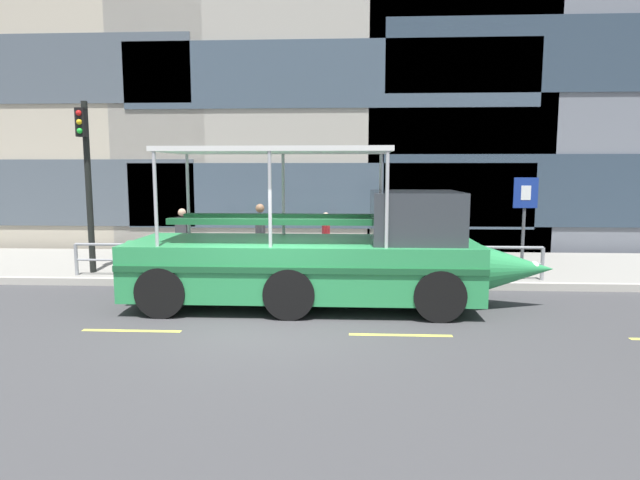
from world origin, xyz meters
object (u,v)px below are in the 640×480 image
object	(u,v)px
pedestrian_near_bow	(421,234)
pedestrian_mid_right	(260,229)
traffic_light_pole	(87,171)
pedestrian_near_stern	(183,231)
pedestrian_mid_left	(326,235)
parking_sign	(525,209)
duck_tour_boat	(327,256)

from	to	relation	value
pedestrian_near_bow	pedestrian_mid_right	xyz separation A→B (m)	(-4.38, 0.15, 0.08)
traffic_light_pole	pedestrian_near_stern	distance (m)	2.94
pedestrian_mid_left	pedestrian_near_stern	bearing A→B (deg)	176.53
pedestrian_mid_left	pedestrian_near_stern	size ratio (longest dim) A/B	0.95
traffic_light_pole	pedestrian_near_bow	distance (m)	8.91
parking_sign	pedestrian_near_stern	size ratio (longest dim) A/B	1.55
parking_sign	pedestrian_mid_right	distance (m)	6.93
pedestrian_mid_right	pedestrian_near_bow	bearing A→B (deg)	-2.01
traffic_light_pole	duck_tour_boat	xyz separation A→B (m)	(6.32, -2.46, -1.79)
pedestrian_mid_right	duck_tour_boat	bearing A→B (deg)	-60.00
traffic_light_pole	pedestrian_mid_left	size ratio (longest dim) A/B	2.88
parking_sign	duck_tour_boat	bearing A→B (deg)	-151.84
pedestrian_near_stern	pedestrian_mid_left	bearing A→B (deg)	-3.47
duck_tour_boat	pedestrian_near_stern	bearing A→B (deg)	139.14
parking_sign	pedestrian_near_bow	xyz separation A→B (m)	(-2.47, 0.68, -0.71)
duck_tour_boat	pedestrian_mid_left	world-z (taller)	duck_tour_boat
duck_tour_boat	pedestrian_near_bow	size ratio (longest dim) A/B	5.48
traffic_light_pole	pedestrian_near_stern	xyz separation A→B (m)	(2.09, 1.20, -1.70)
traffic_light_pole	pedestrian_mid_left	bearing A→B (deg)	8.80
parking_sign	pedestrian_mid_right	world-z (taller)	parking_sign
pedestrian_near_bow	pedestrian_near_stern	distance (m)	6.64
traffic_light_pole	pedestrian_near_bow	bearing A→B (deg)	5.42
traffic_light_pole	pedestrian_mid_right	size ratio (longest dim) A/B	2.51
duck_tour_boat	pedestrian_mid_right	size ratio (longest dim) A/B	5.07
pedestrian_near_bow	pedestrian_mid_left	xyz separation A→B (m)	(-2.57, 0.12, -0.06)
pedestrian_mid_right	pedestrian_near_stern	xyz separation A→B (m)	(-2.24, 0.22, -0.09)
parking_sign	pedestrian_mid_left	size ratio (longest dim) A/B	1.62
duck_tour_boat	pedestrian_mid_right	xyz separation A→B (m)	(-1.99, 3.44, 0.19)
duck_tour_boat	pedestrian_mid_right	world-z (taller)	duck_tour_boat
parking_sign	pedestrian_mid_left	world-z (taller)	parking_sign
traffic_light_pole	pedestrian_mid_left	distance (m)	6.45
traffic_light_pole	pedestrian_mid_right	distance (m)	4.72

